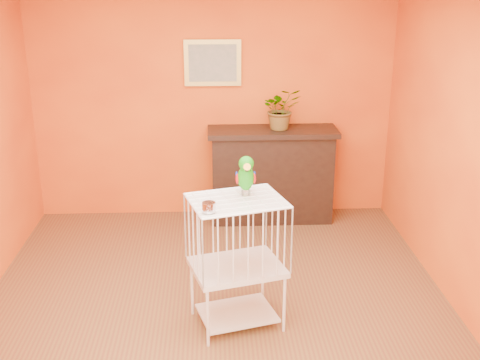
{
  "coord_description": "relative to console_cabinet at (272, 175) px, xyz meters",
  "views": [
    {
      "loc": [
        -0.02,
        -4.37,
        2.7
      ],
      "look_at": [
        0.19,
        -0.04,
        1.19
      ],
      "focal_mm": 45.0,
      "sensor_mm": 36.0,
      "label": 1
    }
  ],
  "objects": [
    {
      "name": "potted_plant",
      "position": [
        0.09,
        -0.02,
        0.7
      ],
      "size": [
        0.48,
        0.51,
        0.35
      ],
      "primitive_type": "imported",
      "rotation": [
        0.0,
        0.0,
        0.16
      ],
      "color": "#26722D",
      "rests_on": "console_cabinet"
    },
    {
      "name": "birdcage",
      "position": [
        -0.48,
        -2.15,
        0.02
      ],
      "size": [
        0.81,
        0.7,
        1.06
      ],
      "rotation": [
        0.0,
        0.0,
        0.28
      ],
      "color": "silver",
      "rests_on": "ground"
    },
    {
      "name": "ground",
      "position": [
        -0.64,
        -2.0,
        -0.53
      ],
      "size": [
        4.5,
        4.5,
        0.0
      ],
      "primitive_type": "plane",
      "color": "brown",
      "rests_on": "ground"
    },
    {
      "name": "feed_cup",
      "position": [
        -0.69,
        -2.38,
        0.58
      ],
      "size": [
        0.1,
        0.1,
        0.07
      ],
      "primitive_type": "cylinder",
      "color": "silver",
      "rests_on": "birdcage"
    },
    {
      "name": "framed_picture",
      "position": [
        -0.64,
        0.21,
        1.22
      ],
      "size": [
        0.62,
        0.04,
        0.5
      ],
      "color": "gold",
      "rests_on": "room_shell"
    },
    {
      "name": "parrot",
      "position": [
        -0.41,
        -2.05,
        0.7
      ],
      "size": [
        0.16,
        0.29,
        0.33
      ],
      "rotation": [
        0.0,
        0.0,
        0.02
      ],
      "color": "#59544C",
      "rests_on": "birdcage"
    },
    {
      "name": "room_shell",
      "position": [
        -0.64,
        -2.0,
        1.05
      ],
      "size": [
        4.5,
        4.5,
        4.5
      ],
      "color": "orange",
      "rests_on": "ground"
    },
    {
      "name": "console_cabinet",
      "position": [
        0.0,
        0.0,
        0.0
      ],
      "size": [
        1.42,
        0.51,
        1.06
      ],
      "color": "black",
      "rests_on": "ground"
    }
  ]
}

